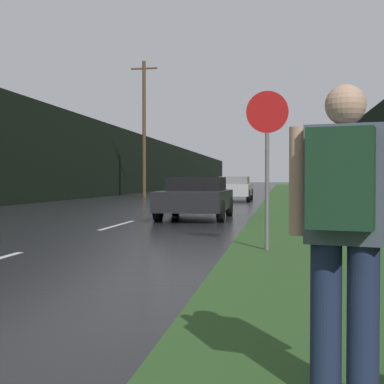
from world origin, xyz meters
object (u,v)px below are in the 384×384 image
(stop_sign, at_px, (267,151))
(car_passing_far, at_px, (234,188))
(hitchhiker_with_backpack, at_px, (344,223))
(car_passing_near, at_px, (196,197))

(stop_sign, xyz_separation_m, car_passing_far, (-2.38, 22.01, -0.97))
(hitchhiker_with_backpack, height_order, car_passing_far, hitchhiker_with_backpack)
(hitchhiker_with_backpack, xyz_separation_m, car_passing_near, (-2.92, 13.78, -0.31))
(car_passing_far, bearing_deg, car_passing_near, 90.00)
(car_passing_near, bearing_deg, car_passing_far, -90.00)
(hitchhiker_with_backpack, xyz_separation_m, car_passing_far, (-2.92, 28.31, -0.25))
(car_passing_near, distance_m, car_passing_far, 14.53)
(stop_sign, bearing_deg, car_passing_near, 107.65)
(hitchhiker_with_backpack, bearing_deg, stop_sign, 107.79)
(hitchhiker_with_backpack, relative_size, car_passing_far, 0.36)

